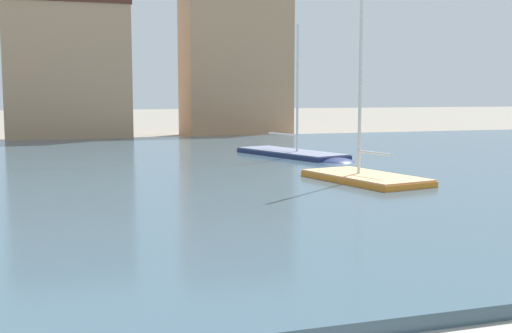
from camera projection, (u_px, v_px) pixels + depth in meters
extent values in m
cube|color=#3D5666|center=(81.00, 175.00, 27.56)|extent=(83.87, 40.67, 0.38)
cube|color=navy|center=(291.00, 157.00, 33.99)|extent=(4.09, 7.35, 0.59)
ellipsoid|color=navy|center=(333.00, 163.00, 31.27)|extent=(2.56, 2.91, 0.56)
cube|color=slate|center=(291.00, 151.00, 33.95)|extent=(4.00, 7.20, 0.06)
cylinder|color=silver|center=(297.00, 89.00, 33.16)|extent=(0.12, 0.12, 6.55)
cylinder|color=silver|center=(283.00, 134.00, 34.43)|extent=(0.79, 2.38, 0.08)
cube|color=orange|center=(365.00, 184.00, 24.08)|extent=(3.32, 5.42, 0.58)
ellipsoid|color=orange|center=(327.00, 176.00, 26.16)|extent=(2.44, 2.15, 0.55)
cube|color=#E2A56E|center=(365.00, 175.00, 24.04)|extent=(3.26, 5.32, 0.06)
cylinder|color=silver|center=(361.00, 66.00, 23.92)|extent=(0.12, 0.12, 8.13)
cylinder|color=silver|center=(374.00, 153.00, 23.51)|extent=(0.43, 1.75, 0.08)
cube|color=tan|center=(67.00, 75.00, 49.07)|extent=(8.82, 7.76, 10.00)
cube|color=#51281E|center=(65.00, 3.00, 48.47)|extent=(9.00, 7.91, 0.80)
cube|color=tan|center=(235.00, 65.00, 55.80)|extent=(8.99, 5.15, 12.25)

